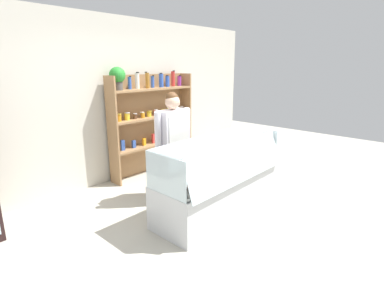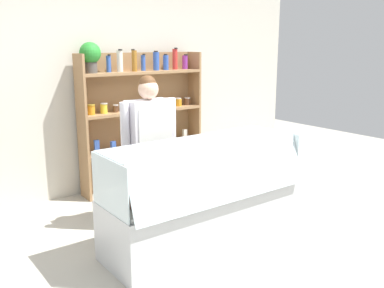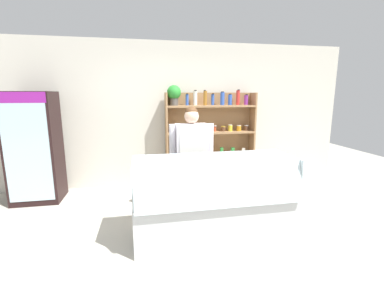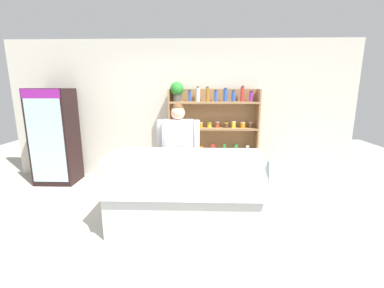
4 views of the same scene
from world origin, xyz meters
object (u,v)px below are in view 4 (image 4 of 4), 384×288
at_px(drinks_fridge, 55,137).
at_px(shelving_unit, 210,126).
at_px(shop_clerk, 178,146).
at_px(deli_display_case, 185,205).

xyz_separation_m(drinks_fridge, shelving_unit, (2.93, 0.27, 0.17)).
relative_size(drinks_fridge, shelving_unit, 0.94).
relative_size(drinks_fridge, shop_clerk, 1.13).
height_order(shelving_unit, shop_clerk, shelving_unit).
bearing_deg(drinks_fridge, shop_clerk, -20.43).
height_order(deli_display_case, shop_clerk, shop_clerk).
bearing_deg(deli_display_case, shop_clerk, 101.45).
height_order(drinks_fridge, deli_display_case, drinks_fridge).
distance_m(deli_display_case, shop_clerk, 0.95).
xyz_separation_m(deli_display_case, shop_clerk, (-0.14, 0.71, 0.61)).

